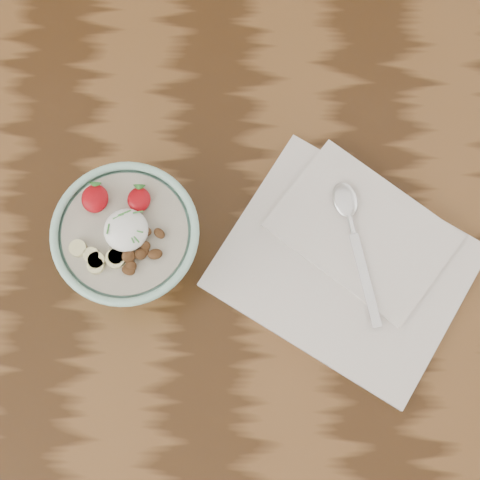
% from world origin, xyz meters
% --- Properties ---
extents(table, '(1.60, 0.90, 0.75)m').
position_xyz_m(table, '(0.00, 0.00, 0.66)').
color(table, '#351F0D').
rests_on(table, ground).
extents(breakfast_bowl, '(0.17, 0.17, 0.11)m').
position_xyz_m(breakfast_bowl, '(-0.09, -0.02, 0.81)').
color(breakfast_bowl, '#9ACFBB').
rests_on(breakfast_bowl, table).
extents(napkin, '(0.36, 0.34, 0.02)m').
position_xyz_m(napkin, '(0.17, -0.02, 0.76)').
color(napkin, silver).
rests_on(napkin, table).
extents(spoon, '(0.06, 0.19, 0.01)m').
position_xyz_m(spoon, '(0.17, 0.02, 0.77)').
color(spoon, silver).
rests_on(spoon, napkin).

